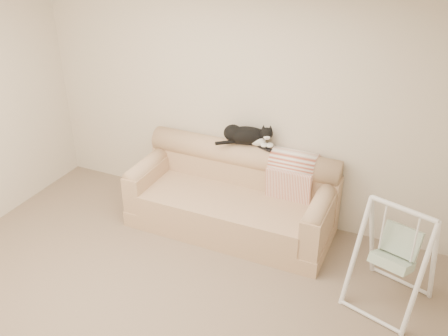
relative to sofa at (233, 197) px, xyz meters
name	(u,v)px	position (x,y,z in m)	size (l,w,h in m)	color
ground_plane	(160,321)	(0.01, -1.62, -0.35)	(5.00, 5.00, 0.00)	#78624C
room_shell	(147,167)	(0.01, -1.62, 1.18)	(5.04, 4.04, 2.60)	beige
sofa	(233,197)	(0.00, 0.00, 0.00)	(2.20, 0.93, 0.90)	tan
remote_a	(244,143)	(0.01, 0.25, 0.56)	(0.19, 0.09, 0.03)	black
remote_b	(265,148)	(0.27, 0.22, 0.56)	(0.18, 0.11, 0.02)	black
tuxedo_cat	(247,135)	(0.05, 0.23, 0.66)	(0.61, 0.38, 0.24)	black
throw_blanket	(293,169)	(0.59, 0.23, 0.37)	(0.48, 0.38, 0.58)	#B8533A
baby_swing	(395,255)	(1.76, -0.53, 0.15)	(0.78, 0.81, 1.02)	white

